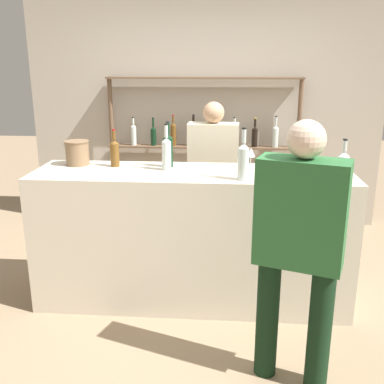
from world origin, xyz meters
TOP-DOWN VIEW (x-y plane):
  - ground_plane at (0.00, 0.00)m, footprint 16.00×16.00m
  - bar_counter at (0.00, 0.00)m, footprint 2.49×0.67m
  - back_wall at (0.00, 1.94)m, footprint 4.09×0.12m
  - back_shelf at (0.01, 1.76)m, footprint 2.20×0.18m
  - counter_bottle_0 at (1.09, -0.20)m, footprint 0.08×0.08m
  - counter_bottle_1 at (-0.21, 0.16)m, footprint 0.08×0.08m
  - counter_bottle_2 at (-0.64, 0.14)m, footprint 0.07×0.07m
  - counter_bottle_3 at (0.82, -0.20)m, footprint 0.07×0.07m
  - counter_bottle_4 at (0.38, -0.21)m, footprint 0.08×0.08m
  - counter_bottle_5 at (-0.20, 0.04)m, footprint 0.07×0.07m
  - wine_glass at (0.46, 0.23)m, footprint 0.07×0.07m
  - ice_bucket at (-0.96, 0.17)m, footprint 0.20×0.20m
  - server_behind_counter at (0.14, 0.91)m, footprint 0.49×0.22m
  - customer_right at (0.69, -0.95)m, footprint 0.54×0.37m

SIDE VIEW (x-z plane):
  - ground_plane at x=0.00m, z-range 0.00..0.00m
  - bar_counter at x=0.00m, z-range 0.00..1.10m
  - server_behind_counter at x=0.14m, z-range 0.12..1.67m
  - customer_right at x=0.69m, z-range 0.13..1.76m
  - back_shelf at x=0.01m, z-range 0.28..2.03m
  - ice_bucket at x=-0.96m, z-range 1.10..1.30m
  - wine_glass at x=0.46m, z-range 1.13..1.28m
  - counter_bottle_0 at x=1.09m, z-range 1.06..1.37m
  - counter_bottle_2 at x=-0.64m, z-range 1.06..1.37m
  - counter_bottle_3 at x=0.82m, z-range 1.05..1.42m
  - counter_bottle_5 at x=-0.20m, z-range 1.05..1.42m
  - counter_bottle_1 at x=-0.21m, z-range 1.06..1.43m
  - counter_bottle_4 at x=0.38m, z-range 1.05..1.43m
  - back_wall at x=0.00m, z-range 0.00..2.80m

